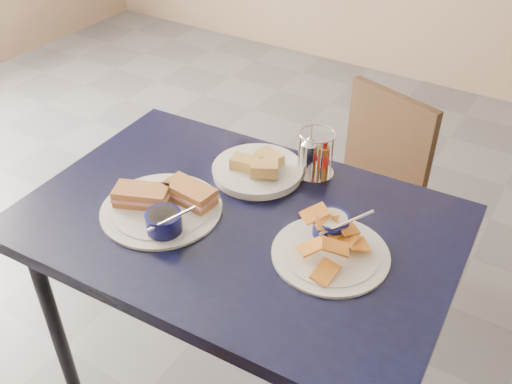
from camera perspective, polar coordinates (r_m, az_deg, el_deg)
The scene contains 7 objects.
ground at distance 2.05m, azimuth 3.15°, elevation -18.18°, with size 6.00×6.00×0.00m, color #545359.
dining_table at distance 1.51m, azimuth -1.77°, elevation -4.80°, with size 1.13×0.79×0.75m.
chair_far at distance 2.18m, azimuth 10.73°, elevation 1.35°, with size 0.45×0.45×0.77m.
sandwich_plate at distance 1.49m, azimuth -9.21°, elevation -1.27°, with size 0.32×0.32×0.12m.
plantain_plate at distance 1.38m, azimuth 7.53°, elevation -5.06°, with size 0.28×0.28×0.12m.
bread_basket at distance 1.61m, azimuth 0.20°, elevation 2.26°, with size 0.25×0.25×0.07m.
condiment_caddy at distance 1.61m, azimuth 5.84°, elevation 3.59°, with size 0.11×0.11×0.14m.
Camera 1 is at (0.53, -1.06, 1.68)m, focal length 40.00 mm.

